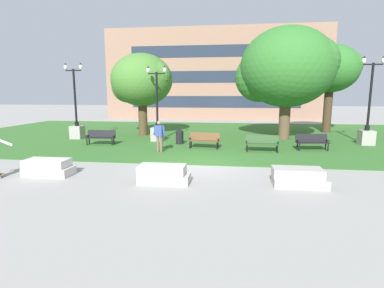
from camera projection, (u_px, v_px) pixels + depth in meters
The scene contains 18 objects.
ground_plane at pixel (199, 165), 13.31m from camera, with size 140.00×140.00×0.00m, color gray.
grass_lawn at pixel (213, 135), 23.09m from camera, with size 40.00×20.00×0.02m, color #336628.
concrete_block_center at pixel (48, 168), 11.67m from camera, with size 1.80×0.90×0.64m.
concrete_block_left at pixel (163, 174), 10.69m from camera, with size 1.81×0.90×0.64m.
concrete_block_right at pixel (298, 178), 10.27m from camera, with size 1.82×0.90×0.64m.
park_bench_near_left at pixel (101, 136), 18.62m from camera, with size 1.82×0.59×0.90m.
park_bench_near_right at pixel (262, 142), 16.34m from camera, with size 1.82×0.59×0.90m.
park_bench_far_left at pixel (312, 141), 16.77m from camera, with size 1.86×0.78×0.90m.
park_bench_far_right at pixel (204, 139), 17.40m from camera, with size 1.85×0.76×0.90m.
lamp_post_left at pixel (367, 127), 18.49m from camera, with size 1.32×0.80×5.37m.
lamp_post_right at pixel (157, 126), 20.10m from camera, with size 1.32×0.80×4.94m.
lamp_post_center at pixel (77, 124), 21.12m from camera, with size 1.32×0.80×5.22m.
tree_far_left at pixel (286, 68), 20.17m from camera, with size 6.59×6.27×7.57m.
tree_far_right at pixel (141, 81), 22.45m from camera, with size 4.82×4.59×6.12m.
tree_near_right at pixel (330, 70), 23.91m from camera, with size 4.66×4.44×7.01m.
trash_bin at pixel (180, 136), 18.91m from camera, with size 0.49×0.49×0.96m.
person_bystander_near_lawn at pixel (159, 134), 16.16m from camera, with size 0.70×0.33×1.71m.
building_facade_distant at pixel (215, 74), 36.44m from camera, with size 27.33×1.03×11.11m.
Camera 1 is at (1.39, -12.90, 3.14)m, focal length 28.00 mm.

